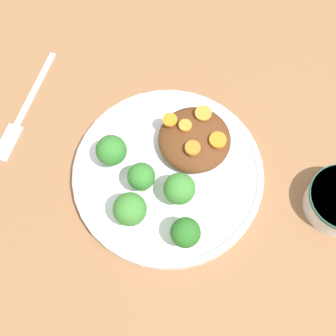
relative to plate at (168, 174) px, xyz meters
name	(u,v)px	position (x,y,z in m)	size (l,w,h in m)	color
ground_plane	(168,177)	(0.00, 0.00, -0.01)	(4.00, 4.00, 0.00)	#8C603D
plate	(168,174)	(0.00, 0.00, 0.00)	(0.28, 0.28, 0.02)	white
stew_mound	(194,139)	(0.05, 0.02, 0.02)	(0.10, 0.11, 0.04)	#5B3319
broccoli_floret_0	(111,151)	(-0.06, 0.05, 0.04)	(0.04, 0.04, 0.06)	#759E51
broccoli_floret_1	(179,189)	(-0.01, -0.04, 0.04)	(0.04, 0.04, 0.06)	#7FA85B
broccoli_floret_2	(130,210)	(-0.08, -0.03, 0.04)	(0.05, 0.05, 0.06)	#759E51
broccoli_floret_3	(185,233)	(-0.03, -0.10, 0.04)	(0.04, 0.04, 0.05)	#759E51
broccoli_floret_4	(141,177)	(-0.04, 0.00, 0.04)	(0.04, 0.04, 0.05)	#759E51
carrot_slice_0	(203,113)	(0.08, 0.04, 0.04)	(0.02, 0.02, 0.00)	orange
carrot_slice_1	(194,150)	(0.04, 0.00, 0.05)	(0.02, 0.02, 0.01)	orange
carrot_slice_2	(218,140)	(0.08, -0.01, 0.04)	(0.02, 0.02, 0.01)	orange
carrot_slice_3	(170,120)	(0.03, 0.05, 0.04)	(0.02, 0.02, 0.01)	orange
carrot_slice_4	(185,126)	(0.05, 0.04, 0.04)	(0.02, 0.02, 0.01)	orange
fork	(22,115)	(-0.15, 0.20, -0.01)	(0.16, 0.15, 0.01)	#BCBCBC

